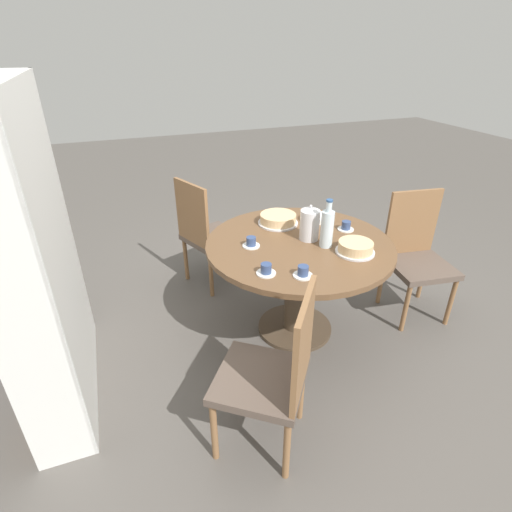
{
  "coord_description": "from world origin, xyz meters",
  "views": [
    {
      "loc": [
        -2.07,
        1.08,
        1.87
      ],
      "look_at": [
        0.0,
        0.3,
        0.66
      ],
      "focal_mm": 28.0,
      "sensor_mm": 36.0,
      "label": 1
    }
  ],
  "objects_px": {
    "cake_main": "(278,219)",
    "cup_b": "(251,243)",
    "cup_c": "(266,270)",
    "chair_b": "(274,372)",
    "chair_a": "(207,232)",
    "cake_second": "(355,248)",
    "cup_d": "(346,226)",
    "cup_a": "(303,272)",
    "coffee_pot": "(310,224)",
    "bookshelf": "(41,263)",
    "water_bottle": "(327,228)",
    "chair_c": "(417,254)"
  },
  "relations": [
    {
      "from": "coffee_pot",
      "to": "cup_b",
      "type": "bearing_deg",
      "value": 85.43
    },
    {
      "from": "water_bottle",
      "to": "cup_a",
      "type": "xyz_separation_m",
      "value": [
        -0.28,
        0.3,
        -0.1
      ]
    },
    {
      "from": "chair_a",
      "to": "chair_c",
      "type": "relative_size",
      "value": 1.0
    },
    {
      "from": "chair_b",
      "to": "bookshelf",
      "type": "relative_size",
      "value": 0.53
    },
    {
      "from": "chair_b",
      "to": "cup_c",
      "type": "bearing_deg",
      "value": -160.49
    },
    {
      "from": "water_bottle",
      "to": "cup_b",
      "type": "xyz_separation_m",
      "value": [
        0.16,
        0.44,
        -0.1
      ]
    },
    {
      "from": "cake_main",
      "to": "chair_c",
      "type": "bearing_deg",
      "value": -112.41
    },
    {
      "from": "chair_c",
      "to": "chair_b",
      "type": "bearing_deg",
      "value": -145.11
    },
    {
      "from": "cup_c",
      "to": "chair_b",
      "type": "bearing_deg",
      "value": 162.67
    },
    {
      "from": "chair_b",
      "to": "cup_c",
      "type": "distance_m",
      "value": 0.58
    },
    {
      "from": "cup_b",
      "to": "cup_a",
      "type": "bearing_deg",
      "value": -161.82
    },
    {
      "from": "cup_d",
      "to": "cake_second",
      "type": "bearing_deg",
      "value": 157.96
    },
    {
      "from": "chair_c",
      "to": "cup_b",
      "type": "height_order",
      "value": "chair_c"
    },
    {
      "from": "cake_main",
      "to": "cup_a",
      "type": "bearing_deg",
      "value": 167.66
    },
    {
      "from": "chair_b",
      "to": "cake_main",
      "type": "distance_m",
      "value": 1.25
    },
    {
      "from": "chair_a",
      "to": "cup_c",
      "type": "distance_m",
      "value": 1.16
    },
    {
      "from": "chair_a",
      "to": "cup_d",
      "type": "bearing_deg",
      "value": -156.32
    },
    {
      "from": "cup_d",
      "to": "cup_a",
      "type": "bearing_deg",
      "value": 129.07
    },
    {
      "from": "chair_b",
      "to": "cake_second",
      "type": "xyz_separation_m",
      "value": [
        0.54,
        -0.76,
        0.26
      ]
    },
    {
      "from": "chair_b",
      "to": "chair_a",
      "type": "bearing_deg",
      "value": -146.28
    },
    {
      "from": "chair_b",
      "to": "coffee_pot",
      "type": "bearing_deg",
      "value": -178.78
    },
    {
      "from": "coffee_pot",
      "to": "cake_main",
      "type": "relative_size",
      "value": 0.84
    },
    {
      "from": "chair_c",
      "to": "cup_a",
      "type": "relative_size",
      "value": 8.28
    },
    {
      "from": "chair_b",
      "to": "bookshelf",
      "type": "height_order",
      "value": "bookshelf"
    },
    {
      "from": "coffee_pot",
      "to": "water_bottle",
      "type": "xyz_separation_m",
      "value": [
        -0.13,
        -0.05,
        0.02
      ]
    },
    {
      "from": "bookshelf",
      "to": "water_bottle",
      "type": "bearing_deg",
      "value": 86.69
    },
    {
      "from": "coffee_pot",
      "to": "water_bottle",
      "type": "relative_size",
      "value": 0.76
    },
    {
      "from": "coffee_pot",
      "to": "cup_d",
      "type": "relative_size",
      "value": 2.14
    },
    {
      "from": "chair_a",
      "to": "cup_a",
      "type": "relative_size",
      "value": 8.28
    },
    {
      "from": "chair_a",
      "to": "cup_d",
      "type": "xyz_separation_m",
      "value": [
        -0.78,
        -0.8,
        0.26
      ]
    },
    {
      "from": "chair_c",
      "to": "cup_c",
      "type": "bearing_deg",
      "value": -161.92
    },
    {
      "from": "water_bottle",
      "to": "cup_d",
      "type": "bearing_deg",
      "value": -56.4
    },
    {
      "from": "cake_main",
      "to": "cup_b",
      "type": "relative_size",
      "value": 2.55
    },
    {
      "from": "chair_a",
      "to": "chair_b",
      "type": "distance_m",
      "value": 1.63
    },
    {
      "from": "cup_a",
      "to": "cup_b",
      "type": "xyz_separation_m",
      "value": [
        0.44,
        0.15,
        0.0
      ]
    },
    {
      "from": "cup_a",
      "to": "water_bottle",
      "type": "bearing_deg",
      "value": -46.9
    },
    {
      "from": "cup_d",
      "to": "water_bottle",
      "type": "bearing_deg",
      "value": 123.6
    },
    {
      "from": "water_bottle",
      "to": "bookshelf",
      "type": "bearing_deg",
      "value": 86.69
    },
    {
      "from": "chair_b",
      "to": "cup_c",
      "type": "relative_size",
      "value": 8.28
    },
    {
      "from": "coffee_pot",
      "to": "cake_second",
      "type": "bearing_deg",
      "value": -146.86
    },
    {
      "from": "chair_b",
      "to": "cup_b",
      "type": "relative_size",
      "value": 8.28
    },
    {
      "from": "chair_a",
      "to": "cake_second",
      "type": "xyz_separation_m",
      "value": [
        -1.09,
        -0.68,
        0.26
      ]
    },
    {
      "from": "bookshelf",
      "to": "cake_main",
      "type": "bearing_deg",
      "value": 102.78
    },
    {
      "from": "chair_a",
      "to": "cup_a",
      "type": "height_order",
      "value": "chair_a"
    },
    {
      "from": "chair_c",
      "to": "coffee_pot",
      "type": "bearing_deg",
      "value": -178.01
    },
    {
      "from": "bookshelf",
      "to": "cup_c",
      "type": "xyz_separation_m",
      "value": [
        -0.28,
        -1.14,
        -0.12
      ]
    },
    {
      "from": "coffee_pot",
      "to": "cup_b",
      "type": "xyz_separation_m",
      "value": [
        0.03,
        0.39,
        -0.08
      ]
    },
    {
      "from": "bookshelf",
      "to": "cup_a",
      "type": "relative_size",
      "value": 15.53
    },
    {
      "from": "chair_c",
      "to": "coffee_pot",
      "type": "distance_m",
      "value": 0.92
    },
    {
      "from": "chair_a",
      "to": "bookshelf",
      "type": "height_order",
      "value": "bookshelf"
    }
  ]
}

